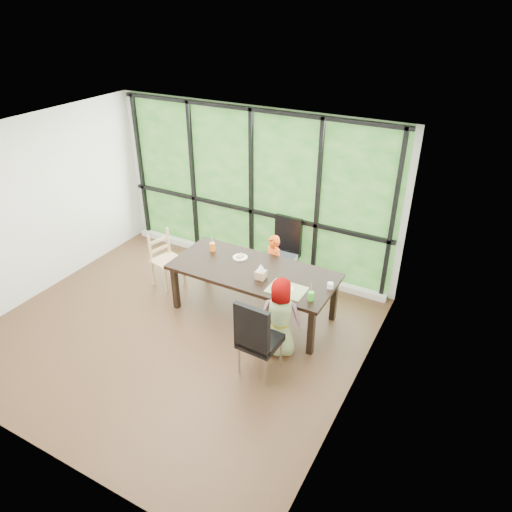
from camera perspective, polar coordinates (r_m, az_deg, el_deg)
name	(u,v)px	position (r m, az deg, el deg)	size (l,w,h in m)	color
ground	(176,332)	(6.82, -9.60, -9.02)	(5.00, 5.00, 0.00)	black
back_wall	(253,190)	(7.77, -0.37, 7.99)	(5.00, 5.00, 0.00)	silver
foliage_backdrop	(252,190)	(7.75, -0.44, 7.95)	(4.80, 0.02, 2.65)	#1B5016
window_mullions	(251,191)	(7.72, -0.59, 7.85)	(4.80, 0.06, 2.65)	black
window_sill	(250,261)	(8.26, -0.68, -0.65)	(4.80, 0.12, 0.10)	silver
dining_table	(253,292)	(6.87, -0.34, -4.34)	(2.37, 1.04, 0.75)	black
chair_window_leather	(282,252)	(7.55, 3.20, 0.48)	(0.46, 0.46, 1.08)	black
chair_interior_leather	(260,336)	(5.80, 0.51, -9.63)	(0.46, 0.46, 1.08)	black
chair_end_beech	(167,261)	(7.62, -10.68, -0.55)	(0.42, 0.40, 0.90)	tan
child_toddler	(273,265)	(7.27, 2.04, -1.12)	(0.36, 0.24, 0.99)	#E44A0D
child_older	(279,317)	(6.08, 2.82, -7.36)	(0.55, 0.36, 1.12)	slate
placemat	(287,290)	(6.25, 3.72, -4.06)	(0.50, 0.37, 0.01)	tan
plate_far	(240,257)	(6.96, -1.92, -0.17)	(0.22, 0.22, 0.01)	white
plate_near	(285,289)	(6.25, 3.54, -3.97)	(0.23, 0.23, 0.01)	white
orange_cup	(212,247)	(7.15, -5.28, 1.11)	(0.08, 0.08, 0.13)	orange
green_cup	(311,296)	(6.05, 6.65, -4.83)	(0.08, 0.08, 0.12)	green
white_mug	(330,286)	(6.32, 8.96, -3.55)	(0.08, 0.08, 0.08)	white
tissue_box	(261,275)	(6.45, 0.59, -2.26)	(0.13, 0.13, 0.12)	tan
crepe_rolls_far	(240,256)	(6.95, -1.93, 0.01)	(0.10, 0.12, 0.04)	tan
crepe_rolls_near	(285,287)	(6.24, 3.55, -3.78)	(0.10, 0.12, 0.04)	tan
straw_white	(212,241)	(7.10, -5.32, 1.86)	(0.01, 0.01, 0.20)	white
straw_pink	(311,290)	(5.99, 6.70, -4.04)	(0.01, 0.01, 0.20)	pink
tissue	(261,267)	(6.39, 0.59, -1.40)	(0.12, 0.12, 0.11)	white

